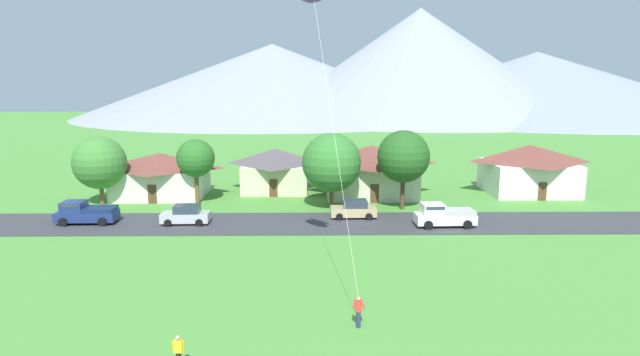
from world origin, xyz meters
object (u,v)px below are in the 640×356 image
house_leftmost (371,169)px  pickup_truck_white_west_side (443,215)px  house_rightmost (276,169)px  tree_right_of_center (332,163)px  tree_near_left (196,158)px  tree_left_of_center (404,157)px  house_left_center (161,174)px  watcher_person (179,352)px  pickup_truck_navy_east_side (85,212)px  parked_car_tan_mid_west (354,209)px  parked_car_silver_west_end (186,215)px  house_right_center (529,168)px  tree_center (100,163)px

house_leftmost → pickup_truck_white_west_side: (4.96, -13.17, -1.82)m
house_rightmost → tree_right_of_center: 11.30m
tree_near_left → tree_left_of_center: 21.05m
tree_near_left → house_rightmost: bearing=42.6°
house_rightmost → pickup_truck_white_west_side: house_rightmost is taller
house_left_center → watcher_person: house_left_center is taller
pickup_truck_navy_east_side → tree_near_left: bearing=43.2°
house_rightmost → watcher_person: house_rightmost is taller
house_leftmost → parked_car_tan_mid_west: size_ratio=2.47×
tree_near_left → watcher_person: size_ratio=4.02×
parked_car_silver_west_end → watcher_person: size_ratio=2.53×
house_rightmost → house_right_center: bearing=-4.2°
house_right_center → tree_near_left: 36.78m
tree_left_of_center → watcher_person: 33.46m
house_leftmost → tree_right_of_center: 7.96m
house_right_center → tree_right_of_center: 23.71m
house_rightmost → parked_car_silver_west_end: 16.65m
house_rightmost → house_leftmost: bearing=-15.3°
house_right_center → tree_left_of_center: tree_left_of_center is taller
house_left_center → tree_left_of_center: tree_left_of_center is taller
house_rightmost → pickup_truck_white_west_side: 22.57m
house_leftmost → tree_right_of_center: size_ratio=1.38×
parked_car_tan_mid_west → pickup_truck_navy_east_side: bearing=-176.1°
tree_left_of_center → tree_center: bearing=175.5°
tree_right_of_center → house_leftmost: bearing=53.8°
tree_left_of_center → pickup_truck_navy_east_side: size_ratio=1.50×
house_leftmost → watcher_person: (-12.33, -36.30, -2.00)m
house_left_center → tree_center: (-5.08, -3.83, 1.84)m
house_rightmost → tree_left_of_center: (13.23, -9.55, 2.75)m
tree_near_left → pickup_truck_navy_east_side: (-8.27, -7.77, -3.70)m
house_left_center → house_leftmost: bearing=1.0°
pickup_truck_white_west_side → pickup_truck_navy_east_side: same height
watcher_person → house_leftmost: bearing=71.2°
tree_center → tree_right_of_center: bearing=-5.0°
house_left_center → watcher_person: 37.53m
tree_left_of_center → tree_center: (-30.66, 2.39, -0.93)m
tree_center → tree_right_of_center: 23.71m
tree_center → house_rightmost: bearing=22.3°
house_rightmost → pickup_truck_white_west_side: size_ratio=1.57×
tree_left_of_center → house_leftmost: bearing=110.4°
house_leftmost → tree_center: 28.55m
house_left_center → parked_car_tan_mid_west: bearing=-25.6°
tree_center → pickup_truck_navy_east_side: size_ratio=1.35×
tree_center → tree_right_of_center: tree_right_of_center is taller
house_right_center → parked_car_tan_mid_west: bearing=-151.9°
house_left_center → house_rightmost: house_rightmost is taller
parked_car_silver_west_end → pickup_truck_white_west_side: pickup_truck_white_west_side is taller
watcher_person → tree_near_left: bearing=100.7°
house_right_center → tree_center: (-46.17, -5.03, 1.49)m
house_leftmost → pickup_truck_navy_east_side: (-26.70, -11.86, -1.82)m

